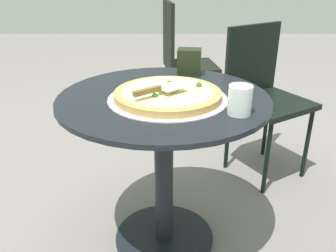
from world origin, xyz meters
TOP-DOWN VIEW (x-y plane):
  - ground_plane at (0.00, 0.00)m, footprint 10.00×10.00m
  - patio_table at (0.00, 0.00)m, footprint 0.80×0.80m
  - pizza_on_tray at (0.02, -0.03)m, footprint 0.44×0.44m
  - pizza_server at (-0.02, -0.08)m, footprint 0.19×0.17m
  - drinking_cup at (0.25, -0.17)m, footprint 0.08×0.08m
  - napkin_dispenser at (0.11, 0.28)m, footprint 0.11×0.09m
  - patio_chair_near at (0.11, 1.33)m, footprint 0.42×0.42m
  - patio_chair_far at (0.54, 0.63)m, footprint 0.51×0.51m

SIDE VIEW (x-z plane):
  - ground_plane at x=0.00m, z-range 0.00..0.00m
  - patio_table at x=0.00m, z-range 0.14..0.83m
  - patio_chair_far at x=0.54m, z-range 0.08..0.91m
  - patio_chair_near at x=0.11m, z-range 0.07..0.96m
  - pizza_on_tray at x=0.02m, z-range 0.67..0.72m
  - drinking_cup at x=0.25m, z-range 0.68..0.78m
  - pizza_server at x=-0.02m, z-range 0.73..0.75m
  - napkin_dispenser at x=0.11m, z-range 0.68..0.80m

